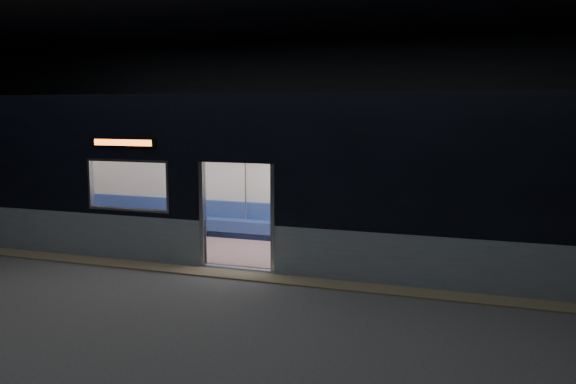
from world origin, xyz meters
The scene contains 7 objects.
station_floor centered at (0.00, 0.00, -0.01)m, with size 24.00×14.00×0.01m, color #47494C.
station_envelope centered at (0.00, 0.00, 3.66)m, with size 24.00×14.00×5.00m.
tactile_strip centered at (0.00, 0.55, 0.01)m, with size 22.80×0.50×0.03m, color #8C7F59.
metro_car centered at (0.00, 2.54, 1.85)m, with size 18.00×3.04×3.35m.
passenger centered at (2.05, 3.55, 0.80)m, with size 0.40×0.69×1.38m.
handbag centered at (2.02, 3.32, 0.68)m, with size 0.29×0.25×0.15m, color black.
transit_map centered at (3.91, 3.85, 1.49)m, with size 1.04×0.03×0.68m, color white.
Camera 1 is at (4.75, -9.40, 3.03)m, focal length 38.00 mm.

